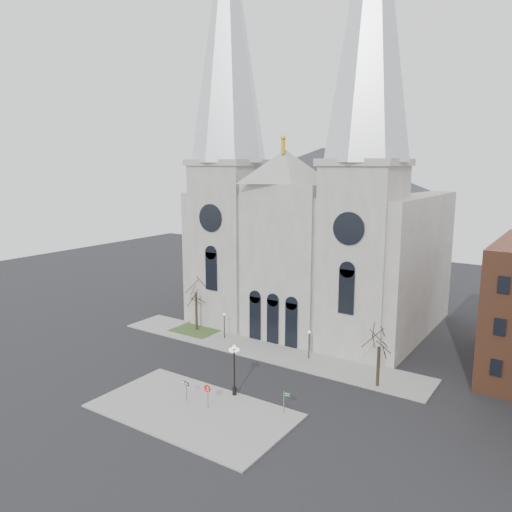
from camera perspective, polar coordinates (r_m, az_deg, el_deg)
The scene contains 13 objects.
ground at distance 52.31m, azimuth -6.12°, elevation -14.24°, with size 160.00×160.00×0.00m, color black.
sidewalk_near at distance 47.12m, azimuth -7.26°, elevation -17.11°, with size 18.00×10.00×0.14m, color gray.
sidewalk_far at distance 60.43m, azimuth 0.69°, elevation -10.61°, with size 40.00×6.00×0.14m, color gray.
grass_patch at distance 67.41m, azimuth -6.78°, elevation -8.40°, with size 6.00×5.00×0.18m, color #314A20.
cathedral at distance 66.71m, azimuth 6.34°, elevation 7.55°, with size 33.00×26.66×54.00m.
tree_left at distance 65.84m, azimuth -6.89°, elevation -3.87°, with size 3.20×3.20×7.50m.
tree_right at distance 50.96m, azimuth 13.90°, elevation -9.75°, with size 3.20×3.20×6.00m.
ped_lamp_left at distance 63.33m, azimuth -3.65°, elevation -7.46°, with size 0.32×0.32×3.26m.
ped_lamp_right at distance 57.21m, azimuth 6.08°, elevation -9.50°, with size 0.32×0.32×3.26m.
stop_sign at distance 46.44m, azimuth -5.53°, elevation -15.09°, with size 0.81×0.29×2.35m.
globe_lamp at distance 48.15m, azimuth -2.50°, elevation -12.19°, with size 1.25×1.25×4.99m.
one_way_sign at distance 48.10m, azimuth -7.97°, elevation -14.63°, with size 0.85×0.26×1.98m.
street_name_sign at distance 45.80m, azimuth 3.29°, elevation -16.11°, with size 0.64×0.15×2.01m.
Camera 1 is at (30.75, -36.24, 21.85)m, focal length 35.00 mm.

